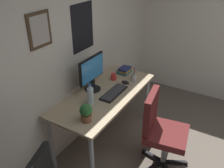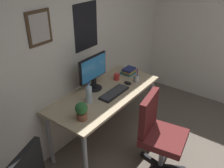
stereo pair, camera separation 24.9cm
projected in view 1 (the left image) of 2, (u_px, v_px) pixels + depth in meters
wall_back at (64, 49)px, 2.72m from camera, size 4.40×0.10×2.60m
desk at (105, 99)px, 2.98m from camera, size 1.52×0.67×0.76m
office_chair at (160, 128)px, 2.71m from camera, size 0.57×0.57×0.95m
monitor at (92, 72)px, 2.90m from camera, size 0.46×0.20×0.43m
keyboard at (114, 93)px, 2.91m from camera, size 0.43×0.15×0.03m
computer_mouse at (126, 82)px, 3.14m from camera, size 0.06×0.11×0.04m
water_bottle at (90, 96)px, 2.68m from camera, size 0.07×0.07×0.25m
coffee_mug_near at (114, 77)px, 3.23m from camera, size 0.11×0.07×0.09m
potted_plant at (86, 112)px, 2.40m from camera, size 0.13×0.13×0.19m
pen_cup at (134, 77)px, 3.18m from camera, size 0.07×0.07×0.20m
book_stack_left at (125, 70)px, 3.40m from camera, size 0.20×0.17×0.09m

